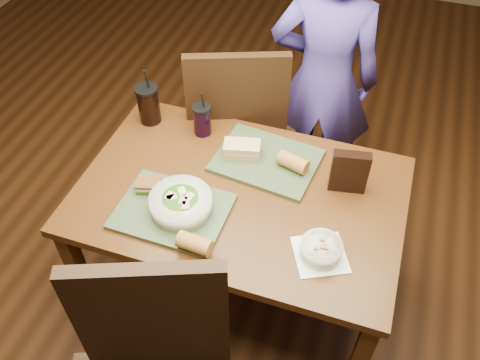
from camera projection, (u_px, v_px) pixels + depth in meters
name	position (u px, v px, depth m)	size (l,w,h in m)	color
ground	(240.00, 291.00, 2.58)	(6.00, 6.00, 0.00)	#381C0B
dining_table	(240.00, 207.00, 2.10)	(1.30, 0.85, 0.75)	#4B280F
chair_far	(245.00, 126.00, 2.55)	(0.60, 0.62, 1.08)	black
diner	(323.00, 81.00, 2.54)	(0.55, 0.36, 1.51)	#4A389A
tray_near	(173.00, 211.00, 1.96)	(0.42, 0.32, 0.02)	#39492C
tray_far	(266.00, 160.00, 2.15)	(0.42, 0.32, 0.02)	#39492C
salad_bowl	(181.00, 203.00, 1.92)	(0.24, 0.24, 0.08)	silver
soup_bowl	(321.00, 249.00, 1.80)	(0.25, 0.25, 0.07)	white
sandwich_near	(149.00, 186.00, 2.01)	(0.11, 0.09, 0.04)	#593819
sandwich_far	(242.00, 149.00, 2.14)	(0.17, 0.12, 0.06)	tan
baguette_near	(194.00, 243.00, 1.80)	(0.06, 0.06, 0.12)	#AD7533
baguette_far	(293.00, 162.00, 2.08)	(0.06, 0.06, 0.13)	#AD7533
cup_cola	(149.00, 104.00, 2.28)	(0.10, 0.10, 0.28)	black
cup_berry	(202.00, 120.00, 2.23)	(0.08, 0.08, 0.23)	black
chip_bag	(349.00, 172.00, 1.98)	(0.15, 0.04, 0.19)	black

